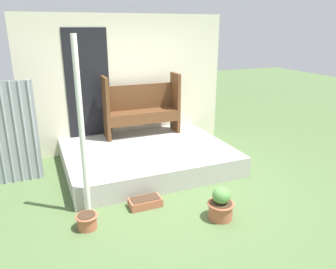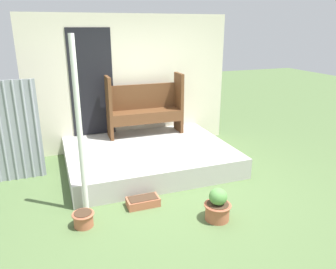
% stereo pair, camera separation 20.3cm
% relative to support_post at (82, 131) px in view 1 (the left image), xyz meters
% --- Properties ---
extents(ground_plane, '(24.00, 24.00, 0.00)m').
position_rel_support_post_xyz_m(ground_plane, '(1.29, 0.07, -1.15)').
color(ground_plane, '#516B3D').
extents(porch_slab, '(2.81, 2.18, 0.34)m').
position_rel_support_post_xyz_m(porch_slab, '(1.24, 1.16, -0.98)').
color(porch_slab, '#B2AFA8').
rests_on(porch_slab, ground_plane).
extents(house_wall, '(4.01, 0.08, 2.60)m').
position_rel_support_post_xyz_m(house_wall, '(1.20, 2.28, 0.15)').
color(house_wall, beige).
rests_on(house_wall, ground_plane).
extents(support_post, '(0.07, 0.07, 2.30)m').
position_rel_support_post_xyz_m(support_post, '(0.00, 0.00, 0.00)').
color(support_post, white).
rests_on(support_post, ground_plane).
extents(bench, '(1.45, 0.42, 1.17)m').
position_rel_support_post_xyz_m(bench, '(1.41, 1.94, -0.23)').
color(bench, brown).
rests_on(bench, porch_slab).
extents(flower_pot_left, '(0.28, 0.28, 0.19)m').
position_rel_support_post_xyz_m(flower_pot_left, '(-0.07, -0.34, -1.04)').
color(flower_pot_left, '#B26042').
rests_on(flower_pot_left, ground_plane).
extents(flower_pot_middle, '(0.35, 0.35, 0.44)m').
position_rel_support_post_xyz_m(flower_pot_middle, '(1.56, -0.78, -0.96)').
color(flower_pot_middle, '#B26042').
rests_on(flower_pot_middle, ground_plane).
extents(planter_box_rect, '(0.45, 0.23, 0.12)m').
position_rel_support_post_xyz_m(planter_box_rect, '(0.75, -0.13, -1.09)').
color(planter_box_rect, '#B26042').
rests_on(planter_box_rect, ground_plane).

